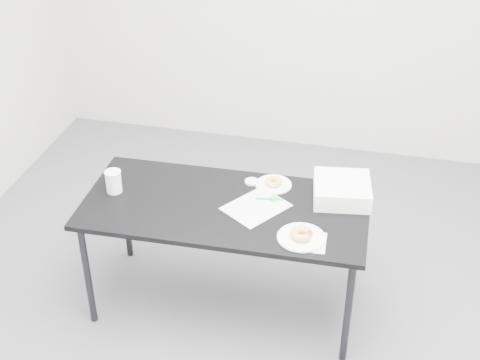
% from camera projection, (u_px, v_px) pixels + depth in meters
% --- Properties ---
extents(floor, '(4.00, 4.00, 0.00)m').
position_uv_depth(floor, '(247.00, 308.00, 3.89)').
color(floor, '#505156').
rests_on(floor, ground).
extents(table, '(1.54, 0.75, 0.69)m').
position_uv_depth(table, '(225.00, 213.00, 3.59)').
color(table, black).
rests_on(table, floor).
extents(scorecard, '(0.38, 0.40, 0.00)m').
position_uv_depth(scorecard, '(256.00, 207.00, 3.54)').
color(scorecard, silver).
rests_on(scorecard, table).
extents(logo_patch, '(0.07, 0.07, 0.00)m').
position_uv_depth(logo_patch, '(274.00, 199.00, 3.60)').
color(logo_patch, green).
rests_on(logo_patch, scorecard).
extents(pen, '(0.15, 0.03, 0.01)m').
position_uv_depth(pen, '(270.00, 199.00, 3.60)').
color(pen, '#0C8881').
rests_on(pen, scorecard).
extents(napkin, '(0.18, 0.18, 0.00)m').
position_uv_depth(napkin, '(309.00, 242.00, 3.29)').
color(napkin, silver).
rests_on(napkin, table).
extents(plate_near, '(0.24, 0.24, 0.01)m').
position_uv_depth(plate_near, '(301.00, 237.00, 3.31)').
color(plate_near, white).
rests_on(plate_near, napkin).
extents(donut_near, '(0.12, 0.12, 0.04)m').
position_uv_depth(donut_near, '(302.00, 234.00, 3.30)').
color(donut_near, gold).
rests_on(donut_near, plate_near).
extents(plate_far, '(0.20, 0.20, 0.01)m').
position_uv_depth(plate_far, '(273.00, 185.00, 3.72)').
color(plate_far, white).
rests_on(plate_far, table).
extents(donut_far, '(0.11, 0.11, 0.03)m').
position_uv_depth(donut_far, '(274.00, 182.00, 3.71)').
color(donut_far, gold).
rests_on(donut_far, plate_far).
extents(coffee_cup, '(0.08, 0.08, 0.13)m').
position_uv_depth(coffee_cup, '(114.00, 181.00, 3.64)').
color(coffee_cup, white).
rests_on(coffee_cup, table).
extents(cup_lid, '(0.08, 0.08, 0.01)m').
position_uv_depth(cup_lid, '(252.00, 182.00, 3.74)').
color(cup_lid, silver).
rests_on(cup_lid, table).
extents(bakery_box, '(0.34, 0.34, 0.10)m').
position_uv_depth(bakery_box, '(342.00, 190.00, 3.59)').
color(bakery_box, white).
rests_on(bakery_box, table).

